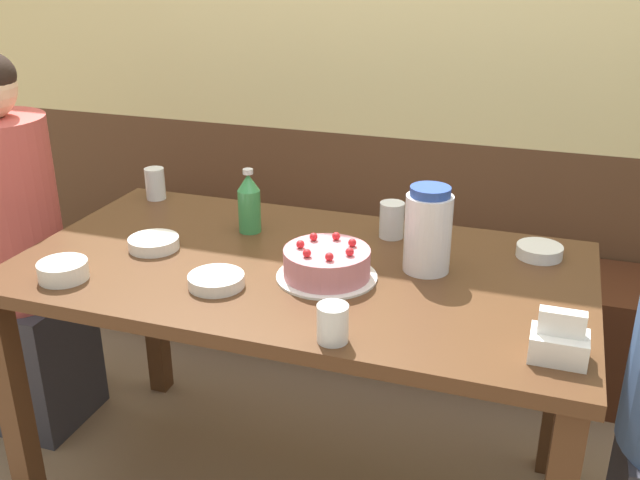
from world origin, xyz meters
TOP-DOWN VIEW (x-y plane):
  - back_wall at (0.00, 1.05)m, footprint 4.80×0.04m
  - bench_seat at (0.00, 0.83)m, footprint 2.34×0.38m
  - dining_table at (0.00, 0.00)m, footprint 1.43×0.78m
  - birthday_cake at (0.09, -0.05)m, footprint 0.25×0.25m
  - water_pitcher at (0.31, 0.07)m, footprint 0.11×0.11m
  - soju_bottle at (-0.21, 0.16)m, footprint 0.06×0.06m
  - napkin_holder at (0.63, -0.25)m, footprint 0.11×0.08m
  - bowl_soup_white at (-0.14, -0.18)m, footprint 0.13×0.13m
  - bowl_rice_small at (-0.51, -0.27)m, footprint 0.12×0.12m
  - bowl_side_dish at (-0.40, -0.03)m, footprint 0.13×0.13m
  - bowl_sauce_shallow at (0.57, 0.24)m, footprint 0.12×0.12m
  - glass_water_tall at (0.19, -0.33)m, footprint 0.07×0.07m
  - glass_tumbler_short at (-0.60, 0.32)m, footprint 0.06×0.06m
  - glass_shot_small at (0.17, 0.25)m, footprint 0.07×0.07m
  - person_teal_shirt at (-0.98, 0.07)m, footprint 0.34×0.32m

SIDE VIEW (x-z plane):
  - bench_seat at x=0.00m, z-range 0.00..0.43m
  - person_teal_shirt at x=-0.98m, z-range -0.03..1.18m
  - dining_table at x=0.00m, z-range 0.27..1.01m
  - bowl_soup_white at x=-0.14m, z-range 0.74..0.76m
  - bowl_side_dish at x=-0.40m, z-range 0.74..0.77m
  - bowl_sauce_shallow at x=0.57m, z-range 0.74..0.77m
  - bowl_rice_small at x=-0.51m, z-range 0.74..0.78m
  - birthday_cake at x=0.09m, z-range 0.73..0.82m
  - napkin_holder at x=0.63m, z-range 0.72..0.83m
  - glass_water_tall at x=0.19m, z-range 0.74..0.82m
  - glass_shot_small at x=0.17m, z-range 0.74..0.83m
  - glass_tumbler_short at x=-0.60m, z-range 0.74..0.84m
  - soju_bottle at x=-0.21m, z-range 0.73..0.91m
  - water_pitcher at x=0.31m, z-range 0.73..0.95m
  - back_wall at x=0.00m, z-range 0.00..2.50m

